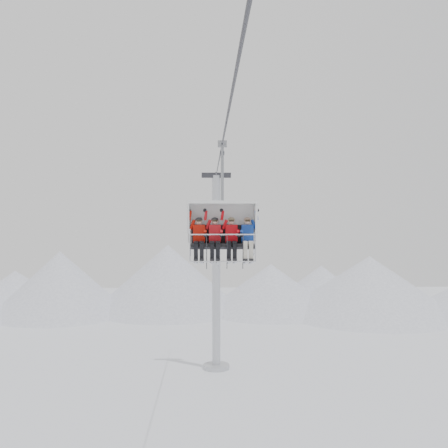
{
  "coord_description": "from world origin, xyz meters",
  "views": [
    {
      "loc": [
        -0.39,
        -16.25,
        11.27
      ],
      "look_at": [
        0.0,
        0.0,
        10.72
      ],
      "focal_mm": 45.0,
      "sensor_mm": 36.0,
      "label": 1
    }
  ],
  "objects_px": {
    "chairlift_carrier": "(222,223)",
    "lift_tower_right": "(216,285)",
    "skier_far_left": "(199,237)",
    "skier_center_left": "(215,237)",
    "skier_center_right": "(232,237)",
    "skier_far_right": "(248,237)"
  },
  "relations": [
    {
      "from": "skier_far_right",
      "to": "skier_center_left",
      "type": "bearing_deg",
      "value": 180.0
    },
    {
      "from": "skier_far_left",
      "to": "skier_center_right",
      "type": "xyz_separation_m",
      "value": [
        1.07,
        0.0,
        0.0
      ]
    },
    {
      "from": "chairlift_carrier",
      "to": "skier_far_left",
      "type": "height_order",
      "value": "chairlift_carrier"
    },
    {
      "from": "chairlift_carrier",
      "to": "lift_tower_right",
      "type": "bearing_deg",
      "value": 90.0
    },
    {
      "from": "skier_center_right",
      "to": "chairlift_carrier",
      "type": "bearing_deg",
      "value": 134.8
    },
    {
      "from": "skier_center_left",
      "to": "lift_tower_right",
      "type": "bearing_deg",
      "value": 89.28
    },
    {
      "from": "lift_tower_right",
      "to": "skier_far_left",
      "type": "xyz_separation_m",
      "value": [
        -0.77,
        -19.76,
        4.42
      ]
    },
    {
      "from": "chairlift_carrier",
      "to": "skier_center_left",
      "type": "xyz_separation_m",
      "value": [
        -0.25,
        -0.3,
        -0.46
      ]
    },
    {
      "from": "skier_far_left",
      "to": "skier_center_left",
      "type": "bearing_deg",
      "value": 0.0
    },
    {
      "from": "skier_center_left",
      "to": "skier_center_right",
      "type": "xyz_separation_m",
      "value": [
        0.55,
        0.0,
        0.0
      ]
    },
    {
      "from": "chairlift_carrier",
      "to": "skier_center_right",
      "type": "distance_m",
      "value": 0.63
    },
    {
      "from": "skier_far_left",
      "to": "skier_center_right",
      "type": "bearing_deg",
      "value": 0.0
    },
    {
      "from": "skier_far_left",
      "to": "chairlift_carrier",
      "type": "bearing_deg",
      "value": 21.51
    },
    {
      "from": "chairlift_carrier",
      "to": "skier_center_left",
      "type": "height_order",
      "value": "chairlift_carrier"
    },
    {
      "from": "skier_center_right",
      "to": "skier_far_right",
      "type": "bearing_deg",
      "value": 0.0
    },
    {
      "from": "skier_center_left",
      "to": "skier_far_right",
      "type": "relative_size",
      "value": 1.0
    },
    {
      "from": "skier_far_right",
      "to": "skier_center_right",
      "type": "bearing_deg",
      "value": 180.0
    },
    {
      "from": "skier_far_left",
      "to": "skier_center_left",
      "type": "height_order",
      "value": "same"
    },
    {
      "from": "skier_far_right",
      "to": "skier_far_left",
      "type": "bearing_deg",
      "value": 180.0
    },
    {
      "from": "skier_far_left",
      "to": "skier_center_left",
      "type": "xyz_separation_m",
      "value": [
        0.52,
        0.0,
        0.0
      ]
    },
    {
      "from": "chairlift_carrier",
      "to": "skier_far_left",
      "type": "xyz_separation_m",
      "value": [
        -0.77,
        -0.3,
        -0.46
      ]
    },
    {
      "from": "lift_tower_right",
      "to": "skier_center_left",
      "type": "bearing_deg",
      "value": -90.72
    }
  ]
}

